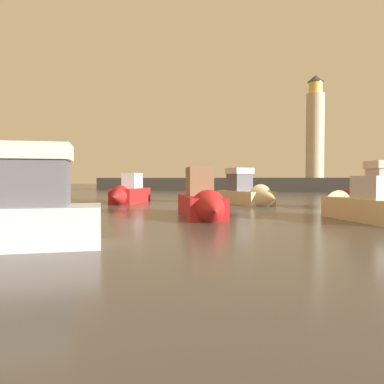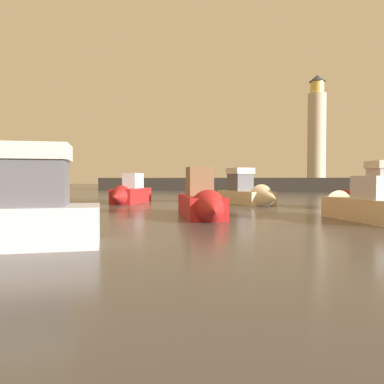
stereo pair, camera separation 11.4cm
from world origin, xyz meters
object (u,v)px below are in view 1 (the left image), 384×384
(motorboat_0, at_px, (18,202))
(motorboat_3, at_px, (203,202))
(motorboat_2, at_px, (358,205))
(motorboat_5, at_px, (128,193))
(lighthouse, at_px, (315,129))
(motorboat_4, at_px, (250,194))

(motorboat_0, relative_size, motorboat_3, 0.81)
(motorboat_3, bearing_deg, motorboat_2, 11.88)
(motorboat_2, distance_m, motorboat_5, 19.07)
(motorboat_0, relative_size, motorboat_2, 0.89)
(motorboat_0, xyz_separation_m, motorboat_3, (11.04, 1.13, 0.13))
(lighthouse, relative_size, motorboat_0, 2.78)
(lighthouse, height_order, motorboat_4, lighthouse)
(lighthouse, relative_size, motorboat_2, 2.48)
(motorboat_4, distance_m, motorboat_5, 10.22)
(motorboat_2, bearing_deg, lighthouse, 93.33)
(motorboat_2, relative_size, motorboat_4, 0.94)
(motorboat_2, bearing_deg, motorboat_3, -168.12)
(motorboat_3, bearing_deg, lighthouse, 83.55)
(motorboat_3, height_order, motorboat_4, motorboat_4)
(motorboat_0, distance_m, motorboat_5, 11.02)
(motorboat_3, bearing_deg, motorboat_0, -174.15)
(motorboat_5, bearing_deg, motorboat_0, -98.04)
(lighthouse, distance_m, motorboat_2, 45.12)
(motorboat_2, xyz_separation_m, motorboat_3, (-7.73, -1.63, 0.08))
(motorboat_5, bearing_deg, motorboat_3, -45.81)
(lighthouse, distance_m, motorboat_4, 35.90)
(motorboat_4, height_order, motorboat_5, motorboat_4)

